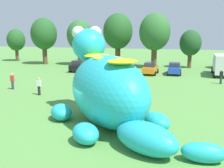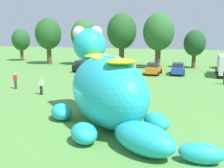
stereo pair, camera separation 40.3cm
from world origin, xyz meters
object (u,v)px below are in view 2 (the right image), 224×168
Objects in this scene: car_black at (82,66)px; car_yellow at (129,67)px; car_silver at (103,67)px; giant_inflatable_creature at (108,90)px; spectator_mid_field at (15,81)px; spectator_near_inflatable at (41,86)px; spectator_by_cars at (126,84)px; car_blue at (178,69)px; car_orange at (154,68)px.

car_black and car_yellow have the same top height.
car_silver is 3.82m from car_yellow.
giant_inflatable_creature reaches higher than car_yellow.
car_yellow is at bearing 7.01° from car_silver.
giant_inflatable_creature is 6.67× the size of spectator_mid_field.
giant_inflatable_creature is at bearing -79.97° from car_yellow.
spectator_by_cars is (7.69, 3.33, 0.00)m from spectator_near_inflatable.
car_silver is at bearing -173.16° from car_blue.
car_orange is at bearing 85.75° from spectator_by_cars.
giant_inflatable_creature is 9.71m from spectator_by_cars.
giant_inflatable_creature reaches higher than spectator_near_inflatable.
car_black is 3.61m from car_silver.
car_orange is at bearing 0.20° from car_yellow.
spectator_mid_field is (-1.63, -14.18, -0.01)m from car_black.
giant_inflatable_creature is 2.68× the size of car_silver.
spectator_near_inflatable and spectator_by_cars have the same top height.
spectator_mid_field is (-12.90, 7.77, -1.51)m from giant_inflatable_creature.
car_silver and car_orange have the same top height.
spectator_near_inflatable is (-4.91, -15.82, -0.01)m from car_yellow.
giant_inflatable_creature reaches higher than car_black.
spectator_by_cars is (11.79, 1.75, 0.00)m from spectator_mid_field.
car_blue is at bearing 13.86° from car_orange.
car_black is at bearing 83.45° from spectator_mid_field.
car_orange is at bearing 0.37° from car_black.
car_yellow is 2.47× the size of spectator_by_cars.
car_blue is 2.42× the size of spectator_near_inflatable.
spectator_by_cars is at bearing -61.34° from car_silver.
spectator_mid_field is (-4.10, 1.58, 0.00)m from spectator_near_inflatable.
car_silver and car_yellow have the same top height.
giant_inflatable_creature reaches higher than car_silver.
car_black and car_blue have the same top height.
spectator_mid_field is at bearing -171.55° from spectator_by_cars.
spectator_mid_field is at bearing 158.89° from spectator_near_inflatable.
giant_inflatable_creature is at bearing -31.06° from spectator_mid_field.
spectator_by_cars is at bearing -50.74° from car_black.
giant_inflatable_creature is at bearing -35.11° from spectator_near_inflatable.
car_silver is 1.01× the size of car_yellow.
spectator_mid_field is (-16.04, -15.07, -0.01)m from car_blue.
car_silver is 2.49× the size of spectator_by_cars.
car_blue is at bearing 6.84° from car_silver.
car_black is at bearing 129.26° from spectator_by_cars.
car_yellow is 7.08m from car_blue.
car_black and car_orange have the same top height.
giant_inflatable_creature reaches higher than spectator_mid_field.
car_black is 2.43× the size of spectator_mid_field.
car_blue is at bearing 6.76° from car_yellow.
car_black is at bearing -179.55° from car_yellow.
spectator_by_cars is at bearing -94.25° from car_orange.
car_blue is at bearing 43.21° from spectator_mid_field.
car_yellow is (3.79, 0.47, 0.00)m from car_silver.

